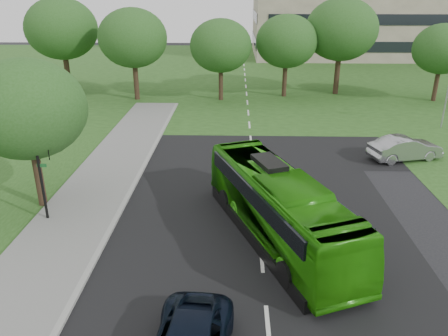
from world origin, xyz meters
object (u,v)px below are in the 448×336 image
tree_park_a (133,38)px  bus (278,206)px  tree_park_d (341,30)px  tree_park_b (221,46)px  traffic_light (43,170)px  sedan (405,148)px  camera_pole (448,92)px  tree_park_e (443,49)px  tree_park_f (62,29)px  tree_side_near (27,109)px  tree_park_c (287,41)px

tree_park_a → bus: tree_park_a is taller
tree_park_d → tree_park_b: bearing=-165.7°
tree_park_b → traffic_light: tree_park_b is taller
sedan → camera_pole: size_ratio=1.04×
tree_park_b → camera_pole: bearing=-26.7°
tree_park_d → camera_pole: size_ratio=2.15×
tree_park_b → bus: tree_park_b is taller
tree_park_d → sedan: size_ratio=2.06×
tree_park_d → tree_park_e: (9.47, -3.09, -1.56)m
tree_park_a → tree_park_f: tree_park_f is taller
tree_park_a → sedan: bearing=-38.0°
tree_park_a → tree_park_e: (30.85, 0.15, -0.97)m
tree_park_d → bus: (-9.02, -30.52, -5.20)m
tree_park_e → bus: tree_park_e is taller
tree_park_a → traffic_light: (1.19, -26.03, -3.49)m
sedan → bus: bearing=121.9°
bus → camera_pole: camera_pole is taller
traffic_light → tree_park_a: bearing=98.8°
tree_side_near → traffic_light: (1.09, -1.71, -2.53)m
tree_park_f → tree_side_near: size_ratio=1.30×
tree_park_a → tree_park_d: 21.63m
tree_park_d → tree_park_f: (-29.56, -0.39, 0.06)m
tree_park_e → traffic_light: size_ratio=1.67×
tree_side_near → bus: bearing=-13.5°
tree_park_c → camera_pole: bearing=-43.2°
tree_side_near → camera_pole: 31.31m
tree_side_near → tree_park_f: bearing=107.0°
tree_park_a → tree_park_b: tree_park_a is taller
tree_park_a → tree_park_d: (21.37, 3.25, 0.59)m
tree_park_e → tree_side_near: bearing=-141.5°
tree_park_c → traffic_light: 31.50m
bus → tree_park_e: bearing=34.7°
tree_park_c → sedan: tree_park_c is taller
tree_park_c → traffic_light: tree_park_c is taller
tree_park_f → tree_side_near: bearing=-73.0°
sedan → camera_pole: camera_pole is taller
tree_park_d → bus: size_ratio=0.88×
tree_park_d → tree_park_f: 29.56m
tree_park_d → tree_side_near: tree_park_d is taller
tree_park_c → sedan: size_ratio=1.73×
tree_side_near → bus: (12.24, -2.95, -3.64)m
tree_side_near → traffic_light: tree_side_near is taller
tree_park_b → sedan: tree_park_b is taller
tree_park_f → sedan: (29.97, -19.86, -6.05)m
tree_park_c → tree_side_near: bearing=-120.5°
bus → tree_side_near: bearing=145.2°
tree_park_a → tree_park_e: size_ratio=1.19×
tree_park_c → tree_park_e: bearing=-6.3°
tree_park_c → tree_park_a: bearing=-173.2°
tree_park_b → tree_side_near: 25.86m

